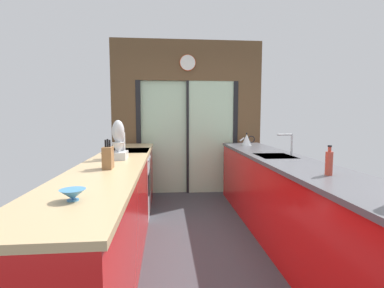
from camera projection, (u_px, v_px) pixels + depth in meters
ground_plane at (199, 233)px, 3.37m from camera, size 5.04×7.60×0.02m
back_wall_unit at (187, 108)px, 5.01m from camera, size 2.64×0.12×2.70m
left_counter_run at (113, 210)px, 2.78m from camera, size 0.62×3.80×0.92m
right_counter_run at (284, 200)px, 3.11m from camera, size 0.62×3.80×0.92m
sink_faucet at (289, 141)px, 3.31m from camera, size 0.19×0.02×0.26m
oven_range at (128, 184)px, 3.89m from camera, size 0.60×0.60×0.92m
mixing_bowl at (73, 194)px, 1.55m from camera, size 0.14×0.14×0.06m
knife_block at (108, 157)px, 2.49m from camera, size 0.08×0.14×0.26m
stand_mixer at (119, 144)px, 3.05m from camera, size 0.17×0.27×0.42m
kettle at (247, 140)px, 4.48m from camera, size 0.25×0.16×0.20m
soap_bottle at (329, 163)px, 2.21m from camera, size 0.06×0.06×0.24m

